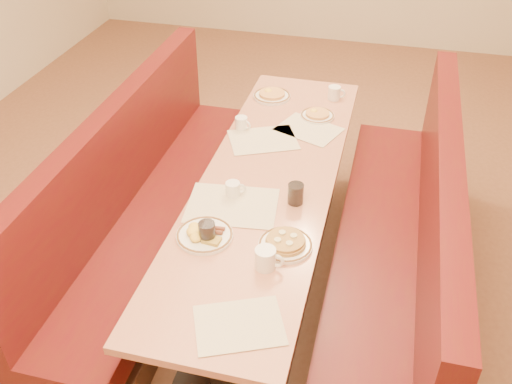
% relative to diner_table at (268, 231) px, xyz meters
% --- Properties ---
extents(ground, '(8.00, 8.00, 0.00)m').
position_rel_diner_table_xyz_m(ground, '(0.00, 0.00, -0.37)').
color(ground, '#9E6647').
rests_on(ground, ground).
extents(diner_table, '(0.70, 2.50, 0.75)m').
position_rel_diner_table_xyz_m(diner_table, '(0.00, 0.00, 0.00)').
color(diner_table, black).
rests_on(diner_table, ground).
extents(booth_left, '(0.55, 2.50, 1.05)m').
position_rel_diner_table_xyz_m(booth_left, '(-0.73, 0.00, -0.01)').
color(booth_left, '#4C3326').
rests_on(booth_left, ground).
extents(booth_right, '(0.55, 2.50, 1.05)m').
position_rel_diner_table_xyz_m(booth_right, '(0.73, 0.00, -0.01)').
color(booth_right, '#4C3326').
rests_on(booth_right, ground).
extents(placemat_near_left, '(0.48, 0.39, 0.00)m').
position_rel_diner_table_xyz_m(placemat_near_left, '(-0.12, -0.29, 0.38)').
color(placemat_near_left, beige).
rests_on(placemat_near_left, diner_table).
extents(placemat_near_right, '(0.42, 0.38, 0.00)m').
position_rel_diner_table_xyz_m(placemat_near_right, '(0.12, -1.02, 0.38)').
color(placemat_near_right, beige).
rests_on(placemat_near_right, diner_table).
extents(placemat_far_left, '(0.47, 0.43, 0.00)m').
position_rel_diner_table_xyz_m(placemat_far_left, '(-0.12, 0.37, 0.38)').
color(placemat_far_left, beige).
rests_on(placemat_far_left, diner_table).
extents(placemat_far_right, '(0.43, 0.38, 0.00)m').
position_rel_diner_table_xyz_m(placemat_far_right, '(0.12, 0.56, 0.38)').
color(placemat_far_right, beige).
rests_on(placemat_far_right, diner_table).
extents(pancake_plate, '(0.25, 0.25, 0.06)m').
position_rel_diner_table_xyz_m(pancake_plate, '(0.20, -0.52, 0.40)').
color(pancake_plate, white).
rests_on(pancake_plate, diner_table).
extents(eggs_plate, '(0.27, 0.27, 0.05)m').
position_rel_diner_table_xyz_m(eggs_plate, '(-0.18, -0.55, 0.39)').
color(eggs_plate, white).
rests_on(eggs_plate, diner_table).
extents(extra_plate_mid, '(0.21, 0.21, 0.04)m').
position_rel_diner_table_xyz_m(extra_plate_mid, '(0.14, 0.73, 0.39)').
color(extra_plate_mid, white).
rests_on(extra_plate_mid, diner_table).
extents(extra_plate_far, '(0.25, 0.25, 0.05)m').
position_rel_diner_table_xyz_m(extra_plate_far, '(-0.19, 0.92, 0.39)').
color(extra_plate_far, white).
rests_on(extra_plate_far, diner_table).
extents(coffee_mug_a, '(0.13, 0.09, 0.10)m').
position_rel_diner_table_xyz_m(coffee_mug_a, '(0.15, -0.67, 0.43)').
color(coffee_mug_a, white).
rests_on(coffee_mug_a, diner_table).
extents(coffee_mug_b, '(0.10, 0.07, 0.08)m').
position_rel_diner_table_xyz_m(coffee_mug_b, '(-0.14, -0.20, 0.42)').
color(coffee_mug_b, white).
rests_on(coffee_mug_b, diner_table).
extents(coffee_mug_c, '(0.12, 0.08, 0.09)m').
position_rel_diner_table_xyz_m(coffee_mug_c, '(0.21, 1.00, 0.42)').
color(coffee_mug_c, white).
rests_on(coffee_mug_c, diner_table).
extents(coffee_mug_d, '(0.10, 0.07, 0.08)m').
position_rel_diner_table_xyz_m(coffee_mug_d, '(-0.28, 0.47, 0.42)').
color(coffee_mug_d, white).
rests_on(coffee_mug_d, diner_table).
extents(soda_tumbler_near, '(0.08, 0.08, 0.11)m').
position_rel_diner_table_xyz_m(soda_tumbler_near, '(-0.16, -0.57, 0.43)').
color(soda_tumbler_near, black).
rests_on(soda_tumbler_near, diner_table).
extents(soda_tumbler_mid, '(0.08, 0.08, 0.11)m').
position_rel_diner_table_xyz_m(soda_tumbler_mid, '(0.18, -0.18, 0.43)').
color(soda_tumbler_mid, black).
rests_on(soda_tumbler_mid, diner_table).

